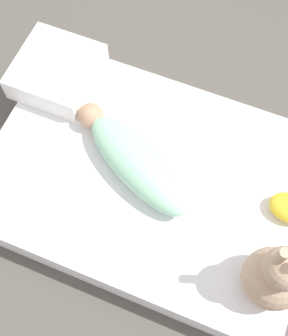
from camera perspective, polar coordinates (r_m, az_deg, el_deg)
name	(u,v)px	position (r m, az deg, el deg)	size (l,w,h in m)	color
ground_plane	(150,190)	(1.96, 0.72, -2.75)	(12.00, 12.00, 0.00)	#514C47
bed_mattress	(150,183)	(1.89, 0.74, -1.83)	(1.27, 0.89, 0.16)	white
burp_cloth	(97,112)	(1.94, -5.80, 6.85)	(0.26, 0.16, 0.02)	white
swaddled_baby	(133,160)	(1.76, -1.32, 0.93)	(0.57, 0.39, 0.13)	#99D6B2
pillow	(57,71)	(2.02, -10.59, 11.50)	(0.32, 0.33, 0.11)	white
bunny_plush	(275,276)	(1.60, 15.70, -12.59)	(0.21, 0.21, 0.39)	tan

